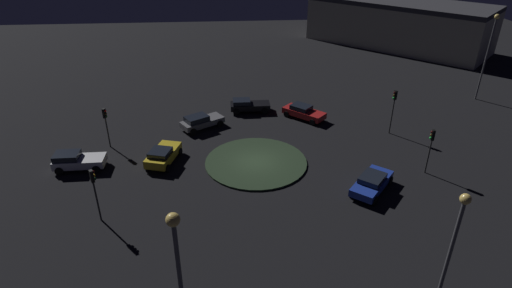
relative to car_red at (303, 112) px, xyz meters
name	(u,v)px	position (x,y,z in m)	size (l,w,h in m)	color
ground_plane	(256,163)	(-5.75, -8.86, -0.73)	(115.47, 115.47, 0.00)	black
roundabout_island	(256,162)	(-5.75, -8.86, -0.65)	(8.83, 8.83, 0.15)	#263823
car_red	(303,112)	(0.00, 0.00, 0.00)	(4.48, 4.38, 1.41)	red
car_blue	(372,182)	(2.85, -13.78, 0.01)	(4.34, 4.67, 1.37)	#1E38A5
car_grey	(201,121)	(-10.73, -1.57, 0.03)	(4.57, 3.75, 1.44)	slate
car_white	(77,160)	(-20.85, -8.57, 0.06)	(4.15, 2.04, 1.51)	white
car_yellow	(163,155)	(-13.76, -8.14, 0.03)	(3.02, 4.37, 1.45)	gold
car_black	(248,105)	(-5.68, 2.22, 0.02)	(4.29, 1.98, 1.41)	black
traffic_light_east	(394,103)	(7.83, -4.21, 2.44)	(0.39, 0.36, 4.47)	#2D2D2D
traffic_light_southwest	(94,185)	(-17.23, -15.81, 2.20)	(0.40, 0.37, 4.11)	#2D2D2D
traffic_light_east_near	(431,143)	(8.17, -11.59, 2.10)	(0.38, 0.34, 3.97)	#2D2D2D
traffic_light_west	(106,120)	(-19.01, -4.86, 2.02)	(0.39, 0.35, 3.85)	#2D2D2D
streetlamp_southeast	(450,252)	(1.71, -26.36, 4.60)	(0.49, 0.49, 8.50)	#4C4C51
streetlamp_northeast	(489,46)	(21.21, 3.67, 5.61)	(0.54, 0.54, 9.75)	#4C4C51
store_building	(398,23)	(20.59, 27.67, 2.90)	(27.80, 27.74, 7.25)	#B7B299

